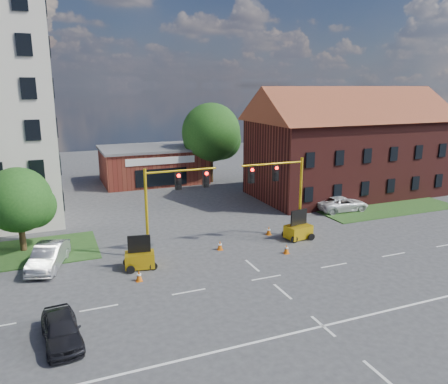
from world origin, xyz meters
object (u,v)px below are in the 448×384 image
(signal_mast_west, at_px, (170,200))
(trailer_west, at_px, (140,258))
(trailer_east, at_px, (298,230))
(signal_mast_east, at_px, (282,189))
(sedan_dark, at_px, (61,329))
(pickup_white, at_px, (342,204))

(signal_mast_west, height_order, trailer_west, signal_mast_west)
(signal_mast_west, xyz_separation_m, trailer_east, (9.89, -0.64, -3.23))
(signal_mast_east, xyz_separation_m, sedan_dark, (-16.29, -8.66, -3.24))
(signal_mast_east, bearing_deg, trailer_east, -28.36)
(signal_mast_west, bearing_deg, pickup_white, 14.07)
(pickup_white, bearing_deg, trailer_east, 124.98)
(trailer_west, relative_size, sedan_dark, 0.53)
(signal_mast_west, relative_size, trailer_east, 2.81)
(signal_mast_west, distance_m, sedan_dark, 11.95)
(signal_mast_west, distance_m, pickup_white, 18.66)
(trailer_east, bearing_deg, signal_mast_west, 166.22)
(trailer_west, bearing_deg, signal_mast_west, 42.60)
(trailer_west, height_order, sedan_dark, trailer_west)
(trailer_west, bearing_deg, sedan_dark, -114.71)
(sedan_dark, bearing_deg, pickup_white, 22.64)
(trailer_west, relative_size, trailer_east, 0.96)
(signal_mast_east, relative_size, sedan_dark, 1.55)
(trailer_west, height_order, pickup_white, trailer_west)
(trailer_west, distance_m, sedan_dark, 8.68)
(signal_mast_west, bearing_deg, signal_mast_east, 0.00)
(trailer_east, bearing_deg, trailer_west, 174.25)
(signal_mast_west, bearing_deg, trailer_west, -148.12)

